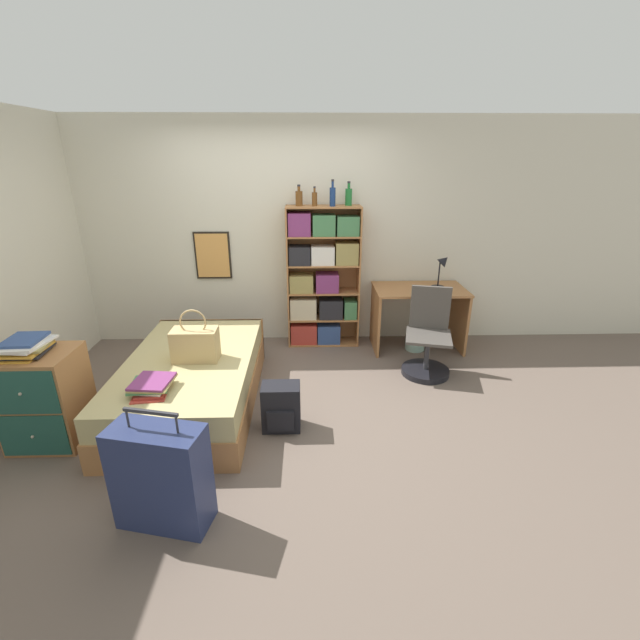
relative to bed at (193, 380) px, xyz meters
name	(u,v)px	position (x,y,z in m)	size (l,w,h in m)	color
ground_plane	(273,402)	(0.73, -0.02, -0.23)	(14.00, 14.00, 0.00)	#66564C
wall_back	(278,235)	(0.73, 1.54, 1.07)	(10.00, 0.09, 2.60)	beige
bed	(193,380)	(0.00, 0.00, 0.00)	(1.13, 1.94, 0.47)	#A36B3D
handbag	(195,344)	(0.08, -0.05, 0.39)	(0.39, 0.21, 0.47)	tan
book_stack_on_bed	(152,385)	(-0.13, -0.59, 0.29)	(0.33, 0.37, 0.09)	#B2382D
suitcase	(161,477)	(0.17, -1.40, 0.11)	(0.61, 0.37, 0.81)	navy
dresser	(46,398)	(-1.00, -0.54, 0.15)	(0.54, 0.50, 0.78)	#A36B3D
magazine_pile_on_dresser	(26,346)	(-1.04, -0.54, 0.60)	(0.32, 0.40, 0.12)	gold
bookcase	(321,279)	(1.23, 1.34, 0.58)	(0.85, 0.29, 1.65)	#A36B3D
bottle_green	(299,198)	(0.99, 1.36, 1.50)	(0.08, 0.08, 0.22)	brown
bottle_brown	(315,199)	(1.16, 1.34, 1.50)	(0.06, 0.06, 0.21)	brown
bottle_clear	(333,196)	(1.35, 1.31, 1.53)	(0.07, 0.07, 0.28)	navy
bottle_blue	(349,196)	(1.54, 1.38, 1.52)	(0.08, 0.08, 0.26)	#1E6B2D
desk	(418,308)	(2.37, 1.18, 0.27)	(1.04, 0.63, 0.74)	#A36B3D
desk_lamp	(443,266)	(2.61, 1.20, 0.77)	(0.20, 0.15, 0.40)	black
desk_chair	(427,347)	(2.33, 0.55, 0.05)	(0.55, 0.55, 0.91)	black
backpack	(281,407)	(0.84, -0.43, -0.03)	(0.32, 0.24, 0.40)	black
waste_bin	(415,339)	(2.35, 1.12, -0.11)	(0.23, 0.23, 0.25)	#99C1B2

